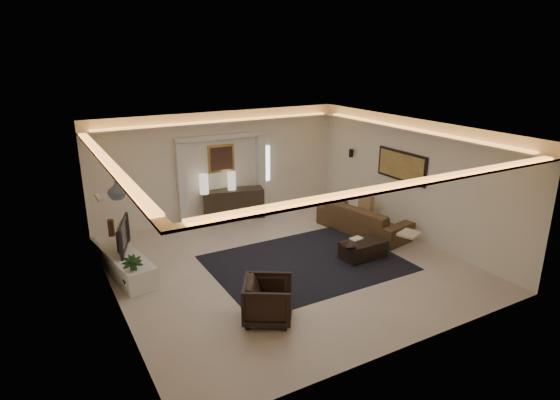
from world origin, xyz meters
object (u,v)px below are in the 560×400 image
console (233,204)px  armchair (268,300)px  sofa (363,219)px  coffee_table (363,249)px

console → armchair: size_ratio=2.00×
sofa → coffee_table: (-0.99, -1.22, -0.15)m
coffee_table → armchair: 3.25m
sofa → coffee_table: 1.58m
console → coffee_table: bearing=-54.2°
console → sofa: bearing=-31.8°
console → sofa: (2.43, -2.61, -0.05)m
sofa → armchair: armchair is taller
coffee_table → console: bearing=108.9°
console → coffee_table: size_ratio=1.65×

